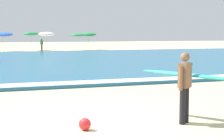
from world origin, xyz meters
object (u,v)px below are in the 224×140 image
at_px(surfer_with_board, 189,80).
at_px(beach_ball, 85,124).
at_px(beach_umbrella_7, 88,34).
at_px(beach_umbrella_5, 46,34).
at_px(beach_umbrella_6, 78,35).
at_px(beach_umbrella_3, 3,34).
at_px(beachgoer_near_row_left, 42,45).
at_px(beach_umbrella_4, 31,34).

bearing_deg(surfer_with_board, beach_ball, 179.60).
bearing_deg(surfer_with_board, beach_umbrella_7, 78.59).
bearing_deg(beach_umbrella_7, beach_umbrella_5, -169.99).
relative_size(beach_umbrella_5, beach_umbrella_6, 1.06).
bearing_deg(beach_umbrella_5, beach_ball, -97.39).
xyz_separation_m(beach_umbrella_5, beach_ball, (-4.87, -37.55, -1.91)).
bearing_deg(beach_umbrella_5, surfer_with_board, -93.40).
bearing_deg(beach_umbrella_3, surfer_with_board, -85.70).
height_order(beach_umbrella_5, beachgoer_near_row_left, beach_umbrella_5).
distance_m(beach_umbrella_3, beach_ball, 37.82).
bearing_deg(surfer_with_board, beach_umbrella_5, 86.60).
relative_size(beach_umbrella_6, beach_umbrella_7, 0.95).
bearing_deg(beach_umbrella_3, beach_umbrella_6, 2.23).
distance_m(surfer_with_board, beach_ball, 2.78).
bearing_deg(beach_ball, beach_umbrella_3, 90.31).
distance_m(beach_umbrella_5, beach_umbrella_6, 4.12).
distance_m(beach_umbrella_3, beach_umbrella_6, 9.16).
xyz_separation_m(beach_umbrella_3, beachgoer_near_row_left, (4.18, -2.29, -1.18)).
bearing_deg(beach_umbrella_7, beach_ball, -105.13).
xyz_separation_m(surfer_with_board, beach_umbrella_3, (-2.84, 37.79, 0.99)).
xyz_separation_m(beach_umbrella_4, beachgoer_near_row_left, (0.75, -3.76, -1.26)).
distance_m(beach_umbrella_4, beach_umbrella_6, 5.83).
relative_size(beach_umbrella_5, beach_umbrella_7, 1.01).
bearing_deg(surfer_with_board, beachgoer_near_row_left, 87.83).
relative_size(beach_umbrella_3, beach_umbrella_7, 1.03).
bearing_deg(beach_umbrella_7, surfer_with_board, -101.41).
bearing_deg(beach_umbrella_5, beach_umbrella_6, 8.04).
relative_size(beachgoer_near_row_left, beach_ball, 5.58).
xyz_separation_m(beach_umbrella_4, beach_ball, (-3.23, -39.24, -1.96)).
height_order(surfer_with_board, beach_umbrella_5, beach_umbrella_5).
bearing_deg(beach_umbrella_3, beach_ball, -89.69).
relative_size(beach_umbrella_4, beach_ball, 8.37).
bearing_deg(beach_umbrella_6, beach_umbrella_7, 15.36).
height_order(beach_umbrella_5, beach_ball, beach_umbrella_5).
relative_size(surfer_with_board, beachgoer_near_row_left, 1.62).
xyz_separation_m(beach_umbrella_5, beach_umbrella_6, (4.08, 0.58, -0.11)).
height_order(beach_umbrella_3, beach_ball, beach_umbrella_3).
bearing_deg(beach_umbrella_3, beach_umbrella_4, 23.18).
distance_m(beach_umbrella_7, beach_ball, 39.95).
bearing_deg(beach_umbrella_6, beach_umbrella_5, -171.96).
height_order(beach_umbrella_4, beach_umbrella_7, beach_umbrella_4).
height_order(surfer_with_board, beachgoer_near_row_left, surfer_with_board).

